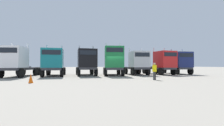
{
  "coord_description": "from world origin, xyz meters",
  "views": [
    {
      "loc": [
        -5.45,
        -19.29,
        1.44
      ],
      "look_at": [
        0.27,
        2.63,
        1.74
      ],
      "focal_mm": 24.85,
      "sensor_mm": 36.0,
      "label": 1
    }
  ],
  "objects": [
    {
      "name": "ground",
      "position": [
        0.0,
        0.0,
        0.0
      ],
      "size": [
        200.0,
        200.0,
        0.0
      ],
      "primitive_type": "plane",
      "color": "gray"
    },
    {
      "name": "semi_truck_white",
      "position": [
        -11.83,
        1.48,
        1.88
      ],
      "size": [
        3.61,
        6.69,
        4.16
      ],
      "rotation": [
        0.0,
        0.0,
        -1.75
      ],
      "color": "#333338",
      "rests_on": "ground"
    },
    {
      "name": "semi_truck_red",
      "position": [
        7.73,
        1.24,
        1.83
      ],
      "size": [
        2.91,
        5.85,
        4.05
      ],
      "rotation": [
        0.0,
        0.0,
        -1.5
      ],
      "color": "#333338",
      "rests_on": "ground"
    },
    {
      "name": "visitor_in_hivis",
      "position": [
        2.31,
        -5.82,
        0.95
      ],
      "size": [
        0.56,
        0.56,
        1.65
      ],
      "rotation": [
        0.0,
        0.0,
        5.33
      ],
      "color": "#383838",
      "rests_on": "ground"
    },
    {
      "name": "semi_truck_green",
      "position": [
        0.03,
        0.96,
        1.97
      ],
      "size": [
        3.55,
        6.58,
        4.45
      ],
      "rotation": [
        0.0,
        0.0,
        -1.74
      ],
      "color": "#333338",
      "rests_on": "ground"
    },
    {
      "name": "semi_truck_teal",
      "position": [
        -7.7,
        1.77,
        1.81
      ],
      "size": [
        2.64,
        6.4,
        4.05
      ],
      "rotation": [
        0.0,
        0.0,
        -1.59
      ],
      "color": "#333338",
      "rests_on": "ground"
    },
    {
      "name": "semi_truck_navy",
      "position": [
        11.04,
        1.78,
        1.79
      ],
      "size": [
        3.3,
        6.64,
        4.02
      ],
      "rotation": [
        0.0,
        0.0,
        -1.7
      ],
      "color": "#333338",
      "rests_on": "ground"
    },
    {
      "name": "traffic_cone_near",
      "position": [
        -8.61,
        -5.67,
        0.37
      ],
      "size": [
        0.36,
        0.36,
        0.74
      ],
      "primitive_type": "cone",
      "color": "#F2590C",
      "rests_on": "ground"
    },
    {
      "name": "semi_truck_silver",
      "position": [
        3.86,
        1.67,
        1.8
      ],
      "size": [
        2.84,
        5.85,
        3.98
      ],
      "rotation": [
        0.0,
        0.0,
        -1.62
      ],
      "color": "#333338",
      "rests_on": "ground"
    },
    {
      "name": "semi_truck_black",
      "position": [
        -3.48,
        2.01,
        1.84
      ],
      "size": [
        2.62,
        5.98,
        4.13
      ],
      "rotation": [
        0.0,
        0.0,
        -1.56
      ],
      "color": "#333338",
      "rests_on": "ground"
    }
  ]
}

